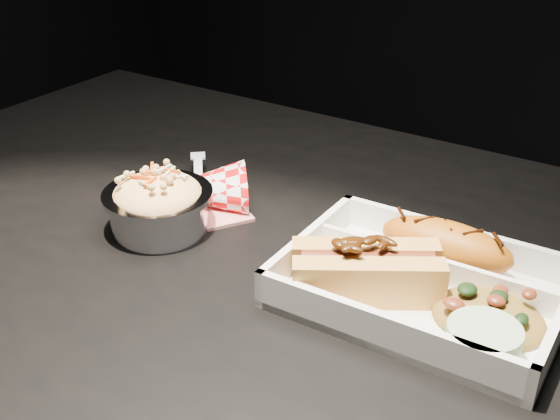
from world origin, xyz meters
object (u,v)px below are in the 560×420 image
(fried_pastry, at_px, (446,245))
(foil_coleslaw_cup, at_px, (158,203))
(napkin_fork, at_px, (199,190))
(hotdog, at_px, (367,268))
(dining_table, at_px, (266,332))
(food_tray, at_px, (422,290))

(fried_pastry, height_order, foil_coleslaw_cup, foil_coleslaw_cup)
(foil_coleslaw_cup, distance_m, napkin_fork, 0.08)
(hotdog, bearing_deg, dining_table, 146.48)
(food_tray, bearing_deg, napkin_fork, 171.36)
(food_tray, bearing_deg, foil_coleslaw_cup, -174.46)
(napkin_fork, bearing_deg, hotdog, 35.66)
(food_tray, xyz_separation_m, fried_pastry, (-0.00, 0.06, 0.02))
(dining_table, height_order, food_tray, food_tray)
(food_tray, height_order, hotdog, hotdog)
(dining_table, distance_m, napkin_fork, 0.19)
(dining_table, relative_size, fried_pastry, 9.06)
(foil_coleslaw_cup, bearing_deg, hotdog, 1.51)
(foil_coleslaw_cup, height_order, napkin_fork, foil_coleslaw_cup)
(food_tray, distance_m, hotdog, 0.06)
(hotdog, distance_m, foil_coleslaw_cup, 0.25)
(dining_table, xyz_separation_m, foil_coleslaw_cup, (-0.13, -0.01, 0.12))
(fried_pastry, relative_size, hotdog, 0.90)
(food_tray, relative_size, napkin_fork, 1.59)
(fried_pastry, bearing_deg, food_tray, -88.83)
(food_tray, xyz_separation_m, napkin_fork, (-0.30, 0.04, 0.01))
(dining_table, bearing_deg, hotdog, -1.56)
(dining_table, height_order, hotdog, hotdog)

